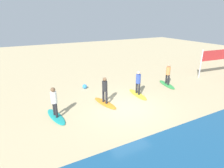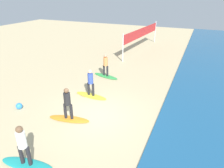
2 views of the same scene
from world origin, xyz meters
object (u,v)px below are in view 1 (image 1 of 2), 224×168
object	(u,v)px
surfer_yellow	(138,81)
surfboard_orange	(105,103)
surfboard_teal	(56,117)
surfer_green	(168,73)
surfer_orange	(105,88)
beach_ball	(85,86)
surfboard_green	(167,85)
surfboard_yellow	(138,94)
surfer_teal	(54,100)

from	to	relation	value
surfer_yellow	surfboard_orange	world-z (taller)	surfer_yellow
surfboard_orange	surfboard_teal	xyz separation A→B (m)	(3.07, 0.27, 0.00)
surfboard_orange	surfer_green	bearing A→B (deg)	86.38
surfer_yellow	surfboard_teal	distance (m)	5.79
surfer_orange	surfboard_teal	xyz separation A→B (m)	(3.07, 0.27, -0.99)
surfboard_teal	beach_ball	bearing A→B (deg)	130.56
surfer_yellow	surfer_orange	bearing A→B (deg)	4.33
surfboard_green	surfer_yellow	world-z (taller)	surfer_yellow
surfboard_yellow	beach_ball	xyz separation A→B (m)	(2.83, -2.86, 0.13)
surfboard_green	surfboard_orange	bearing A→B (deg)	-69.47
surfer_green	surfer_yellow	size ratio (longest dim) A/B	1.00
surfer_green	surfboard_teal	bearing A→B (deg)	6.41
surfboard_orange	surfboard_yellow	bearing A→B (deg)	83.56
surfboard_green	beach_ball	xyz separation A→B (m)	(6.03, -2.33, 0.13)
surfboard_green	surfboard_teal	bearing A→B (deg)	-70.21
surfboard_green	surfer_green	size ratio (longest dim) A/B	1.28
beach_ball	surfboard_orange	bearing A→B (deg)	94.00
surfer_green	beach_ball	bearing A→B (deg)	-21.14
surfer_green	surfboard_orange	world-z (taller)	surfer_green
surfer_yellow	surfboard_green	bearing A→B (deg)	-170.58
surfboard_orange	surfer_orange	distance (m)	0.99
surfboard_orange	surfboard_teal	distance (m)	3.08
surfboard_yellow	beach_ball	size ratio (longest dim) A/B	6.12
surfer_green	surfboard_teal	xyz separation A→B (m)	(8.89, 1.00, -0.99)
surfboard_teal	surfer_teal	distance (m)	0.99
surfboard_yellow	surfer_teal	size ratio (longest dim) A/B	1.28
surfer_green	surfboard_orange	distance (m)	5.95
surfboard_orange	surfer_teal	xyz separation A→B (m)	(3.07, 0.27, 0.99)
surfer_yellow	surfer_green	bearing A→B (deg)	-170.58
surfer_green	surfer_teal	bearing A→B (deg)	6.41
surfboard_teal	beach_ball	world-z (taller)	beach_ball
surfer_yellow	surfer_orange	world-z (taller)	same
surfer_yellow	beach_ball	size ratio (longest dim) A/B	4.78
surfboard_green	surfer_orange	bearing A→B (deg)	-69.47
surfer_green	surfer_teal	world-z (taller)	same
surfer_green	surfer_orange	distance (m)	5.86
surfboard_yellow	surfer_yellow	world-z (taller)	surfer_yellow
surfer_yellow	surfer_teal	size ratio (longest dim) A/B	1.00
surfer_green	beach_ball	world-z (taller)	surfer_green
surfer_green	surfboard_orange	size ratio (longest dim) A/B	0.78
surfer_green	surfboard_yellow	world-z (taller)	surfer_green
surfer_green	surfer_orange	bearing A→B (deg)	7.14
surfboard_green	surfboard_yellow	distance (m)	3.25
surfer_yellow	beach_ball	world-z (taller)	surfer_yellow
surfboard_yellow	surfer_orange	xyz separation A→B (m)	(2.61, 0.20, 0.99)
surfer_yellow	surfer_orange	xyz separation A→B (m)	(2.61, 0.20, 0.00)
surfer_orange	beach_ball	xyz separation A→B (m)	(0.21, -3.06, -0.87)
surfer_teal	beach_ball	xyz separation A→B (m)	(-2.86, -3.33, -0.87)
surfer_green	surfer_yellow	bearing A→B (deg)	9.42
beach_ball	surfer_yellow	bearing A→B (deg)	134.64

